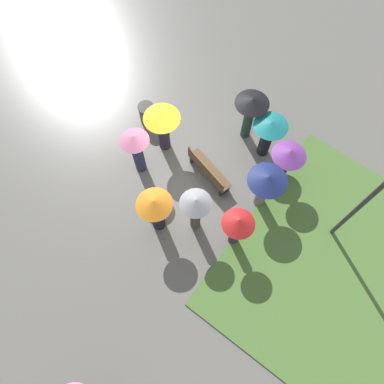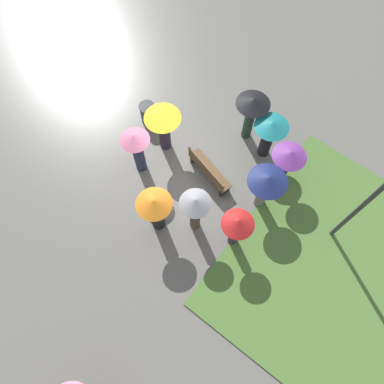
% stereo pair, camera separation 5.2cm
% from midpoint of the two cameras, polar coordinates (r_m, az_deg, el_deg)
% --- Properties ---
extents(ground_plane, '(90.00, 90.00, 0.00)m').
position_cam_midpoint_polar(ground_plane, '(12.50, 0.17, 3.60)').
color(ground_plane, '#66635E').
extents(lawn_patch_near, '(8.17, 7.13, 0.06)m').
position_cam_midpoint_polar(lawn_patch_near, '(12.34, 25.67, -13.60)').
color(lawn_patch_near, '#4C7033').
rests_on(lawn_patch_near, ground_plane).
extents(park_bench, '(1.78, 0.86, 0.90)m').
position_cam_midpoint_polar(park_bench, '(11.95, 2.62, 3.26)').
color(park_bench, brown).
rests_on(park_bench, ground_plane).
extents(lamp_post, '(0.32, 0.32, 4.22)m').
position_cam_midpoint_polar(lamp_post, '(10.04, 25.50, -1.09)').
color(lamp_post, '#2D2D30').
rests_on(lamp_post, ground_plane).
extents(trash_bin, '(0.55, 0.55, 0.81)m').
position_cam_midpoint_polar(trash_bin, '(13.26, -6.63, 11.83)').
color(trash_bin, '#4C4C51').
rests_on(trash_bin, ground_plane).
extents(crowd_person_pink, '(0.90, 0.90, 1.96)m').
position_cam_midpoint_polar(crowd_person_pink, '(11.49, -8.32, 6.87)').
color(crowd_person_pink, '#282D47').
rests_on(crowd_person_pink, ground_plane).
extents(crowd_person_orange, '(1.03, 1.03, 1.90)m').
position_cam_midpoint_polar(crowd_person_orange, '(10.56, -5.49, -2.54)').
color(crowd_person_orange, black).
rests_on(crowd_person_orange, ground_plane).
extents(crowd_person_teal, '(1.08, 1.08, 1.73)m').
position_cam_midpoint_polar(crowd_person_teal, '(12.05, 11.81, 8.77)').
color(crowd_person_teal, black).
rests_on(crowd_person_teal, ground_plane).
extents(crowd_person_grey, '(0.90, 0.90, 1.99)m').
position_cam_midpoint_polar(crowd_person_grey, '(10.40, 0.65, -2.44)').
color(crowd_person_grey, '#47382D').
rests_on(crowd_person_grey, ground_plane).
extents(crowd_person_yellow, '(1.15, 1.15, 1.85)m').
position_cam_midpoint_polar(crowd_person_yellow, '(11.84, -4.29, 10.46)').
color(crowd_person_yellow, '#2D2333').
rests_on(crowd_person_yellow, ground_plane).
extents(crowd_person_red, '(0.93, 0.93, 1.83)m').
position_cam_midpoint_polar(crowd_person_red, '(10.33, 7.02, -5.17)').
color(crowd_person_red, '#2D2333').
rests_on(crowd_person_red, ground_plane).
extents(crowd_person_purple, '(1.03, 1.03, 1.77)m').
position_cam_midpoint_polar(crowd_person_purple, '(11.53, 14.51, 4.81)').
color(crowd_person_purple, '#2D2333').
rests_on(crowd_person_purple, ground_plane).
extents(crowd_person_navy, '(1.17, 1.17, 1.81)m').
position_cam_midpoint_polar(crowd_person_navy, '(10.93, 11.41, 1.25)').
color(crowd_person_navy, slate).
rests_on(crowd_person_navy, ground_plane).
extents(crowd_person_black, '(1.08, 1.08, 1.95)m').
position_cam_midpoint_polar(crowd_person_black, '(12.14, 9.18, 12.23)').
color(crowd_person_black, '#1E3328').
rests_on(crowd_person_black, ground_plane).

